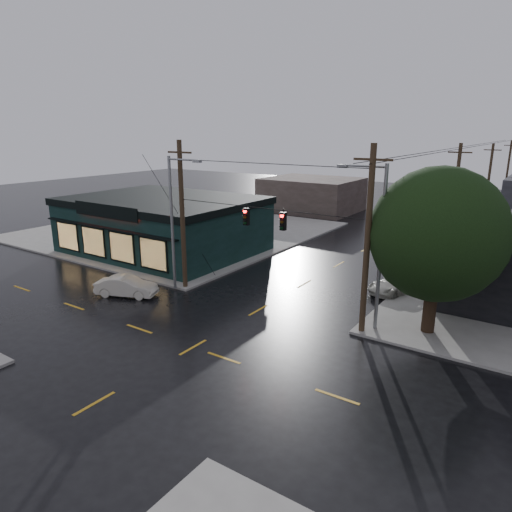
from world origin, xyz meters
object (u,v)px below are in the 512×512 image
Objects in this scene: sedan_cream at (126,286)px; suv_silver at (395,285)px; utility_pole_ne at (361,333)px; utility_pole_nw at (185,288)px; corner_tree at (438,235)px.

suv_silver is at bearing -77.58° from sedan_cream.
utility_pole_ne is 2.48× the size of sedan_cream.
sedan_cream is 18.19m from suv_silver.
sedan_cream is (-15.21, -3.34, 0.67)m from utility_pole_ne.
utility_pole_ne reaches higher than sedan_cream.
suv_silver is (14.71, 10.70, -0.08)m from sedan_cream.
utility_pole_nw is 4.06m from sedan_cream.
utility_pole_ne is at bearing -66.12° from suv_silver.
corner_tree is 19.59m from sedan_cream.
utility_pole_nw is at bearing 180.00° from utility_pole_ne.
corner_tree reaches higher than sedan_cream.
sedan_cream is 0.96× the size of suv_silver.
suv_silver is at bearing 93.88° from utility_pole_ne.
suv_silver is (-3.51, 5.41, -4.96)m from corner_tree.
corner_tree is 0.88× the size of utility_pole_ne.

